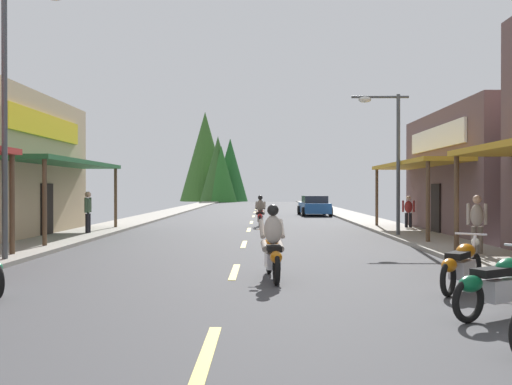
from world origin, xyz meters
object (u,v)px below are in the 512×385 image
Objects in this scene: motorcycle_parked_right_2 at (500,284)px; pedestrian_by_shop at (477,221)px; motorcycle_parked_right_3 at (462,265)px; pedestrian_browsing at (408,210)px; rider_cruising_lead at (273,248)px; parked_car_curbside at (314,206)px; pedestrian_waiting at (88,210)px; streetlamp_right at (389,143)px; rider_cruising_trailing at (260,213)px; streetlamp_left at (17,87)px.

pedestrian_by_shop reaches higher than motorcycle_parked_right_2.
motorcycle_parked_right_3 is 1.13× the size of pedestrian_browsing.
rider_cruising_lead is 0.49× the size of parked_car_curbside.
rider_cruising_lead is at bearing 129.21° from pedestrian_waiting.
streetlamp_right is 3.11× the size of pedestrian_waiting.
pedestrian_by_shop is at bearing 157.03° from pedestrian_waiting.
rider_cruising_lead is at bearing 102.45° from motorcycle_parked_right_2.
rider_cruising_lead is at bearing -57.18° from pedestrian_by_shop.
pedestrian_waiting reaches higher than motorcycle_parked_right_3.
motorcycle_parked_right_3 is 0.82× the size of rider_cruising_trailing.
motorcycle_parked_right_3 is at bearing -166.22° from rider_cruising_trailing.
streetlamp_right is (11.07, 7.68, -0.79)m from streetlamp_left.
pedestrian_browsing reaches higher than motorcycle_parked_right_2.
streetlamp_right is at bearing 31.43° from motorcycle_parked_right_3.
streetlamp_left reaches higher than pedestrian_waiting.
streetlamp_left is 4.45× the size of pedestrian_browsing.
rider_cruising_trailing reaches higher than parked_car_curbside.
rider_cruising_trailing is 0.49× the size of parked_car_curbside.
motorcycle_parked_right_3 is 5.54m from pedestrian_by_shop.
streetlamp_left is 1.25× the size of streetlamp_right.
parked_car_curbside is (-3.06, 13.74, -0.21)m from pedestrian_browsing.
streetlamp_right reaches higher than pedestrian_browsing.
motorcycle_parked_right_3 is 29.22m from parked_car_curbside.
rider_cruising_trailing is at bearing -134.96° from pedestrian_waiting.
parked_car_curbside is at bearing -116.45° from pedestrian_waiting.
parked_car_curbside is (-0.04, 29.22, 0.20)m from motorcycle_parked_right_3.
parked_car_curbside is at bearing 23.64° from pedestrian_browsing.
pedestrian_by_shop is at bearing -173.43° from pedestrian_browsing.
pedestrian_browsing reaches higher than parked_car_curbside.
pedestrian_waiting is 0.41× the size of parked_car_curbside.
rider_cruising_trailing is at bearing 128.13° from streetlamp_right.
streetlamp_left is 15.77m from rider_cruising_trailing.
motorcycle_parked_right_2 is at bearing 132.02° from pedestrian_waiting.
streetlamp_left reaches higher than pedestrian_browsing.
rider_cruising_trailing is (-5.00, 6.36, -3.03)m from streetlamp_right.
motorcycle_parked_right_2 is 0.43× the size of parked_car_curbside.
streetlamp_left is at bearing 156.51° from parked_car_curbside.
pedestrian_waiting is 20.26m from parked_car_curbside.
rider_cruising_lead is (6.41, -2.43, -3.82)m from streetlamp_left.
parked_car_curbside is (0.14, 31.33, 0.20)m from motorcycle_parked_right_2.
pedestrian_browsing is 14.08m from parked_car_curbside.
motorcycle_parked_right_3 is (9.88, -3.68, -3.98)m from streetlamp_left.
parked_car_curbside is at bearing -11.96° from rider_cruising_lead.
pedestrian_browsing is at bearing -106.55° from rider_cruising_trailing.
parked_car_curbside is (3.77, 11.50, 0.03)m from rider_cruising_trailing.
motorcycle_parked_right_2 is 17.60m from pedestrian_waiting.
parked_car_curbside is at bearing 68.91° from streetlamp_left.
pedestrian_by_shop reaches higher than pedestrian_browsing.
rider_cruising_trailing is 1.20× the size of pedestrian_waiting.
streetlamp_right is 8.64m from rider_cruising_trailing.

